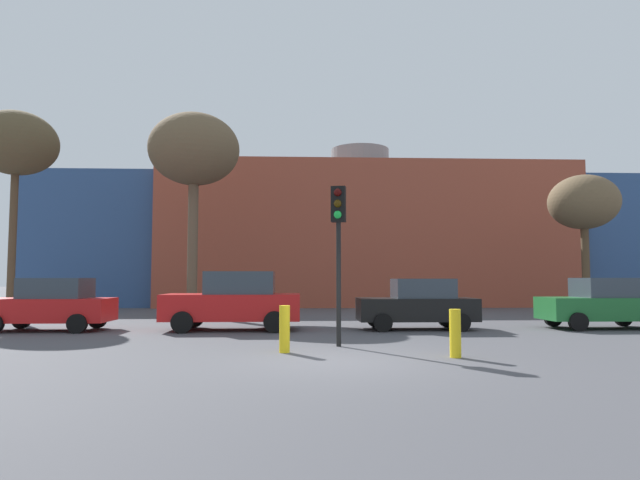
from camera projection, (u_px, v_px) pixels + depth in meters
ground_plane at (339, 361)px, 11.09m from camera, size 200.00×200.00×0.00m
building_backdrop at (360, 241)px, 37.53m from camera, size 40.77×13.10×10.61m
parked_car_0 at (51, 305)px, 17.50m from camera, size 3.90×1.92×1.69m
parked_car_1 at (234, 301)px, 17.76m from camera, size 4.39×2.15×1.90m
parked_car_2 at (418, 304)px, 18.02m from camera, size 3.85×1.89×1.67m
parked_car_3 at (603, 303)px, 18.29m from camera, size 3.91×1.92×1.70m
traffic_light_island at (338, 228)px, 13.66m from camera, size 0.40×0.39×4.00m
bare_tree_0 at (194, 151)px, 24.88m from camera, size 4.11×4.11×9.21m
bare_tree_1 at (584, 203)px, 25.54m from camera, size 3.19×3.19×6.52m
bare_tree_2 at (16, 145)px, 22.85m from camera, size 3.35×3.35×8.69m
bollard_yellow_0 at (455, 333)px, 11.61m from camera, size 0.24×0.24×1.02m
bollard_yellow_1 at (285, 329)px, 12.38m from camera, size 0.24×0.24×1.06m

